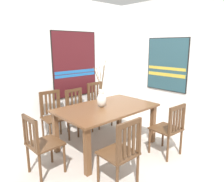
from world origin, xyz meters
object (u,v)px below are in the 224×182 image
centerpiece_vase (102,99)px  chair_5 (98,103)px  dining_table (107,113)px  painting_on_back_wall (75,64)px  chair_1 (42,143)px  painting_on_side_wall (167,65)px  chair_0 (169,128)px  chair_4 (121,152)px  chair_3 (54,115)px  chair_2 (78,110)px

centerpiece_vase → chair_5: 1.12m
dining_table → centerpiece_vase: centerpiece_vase is taller
dining_table → painting_on_back_wall: (0.19, 1.23, 0.73)m
centerpiece_vase → chair_1: size_ratio=0.91×
centerpiece_vase → chair_5: bearing=54.0°
chair_1 → painting_on_side_wall: painting_on_side_wall is taller
chair_0 → chair_1: bearing=152.3°
dining_table → chair_4: chair_4 is taller
chair_3 → chair_4: chair_3 is taller
chair_3 → chair_5: bearing=-0.4°
chair_4 → dining_table: bearing=58.1°
chair_1 → chair_4: (0.61, -0.93, 0.02)m
chair_0 → painting_on_side_wall: 1.58m
chair_0 → painting_on_back_wall: (-0.35, 2.12, 0.90)m
chair_5 → painting_on_back_wall: size_ratio=0.70×
chair_1 → chair_2: size_ratio=0.99×
dining_table → chair_5: 1.07m
chair_1 → chair_5: bearing=27.3°
chair_1 → painting_on_side_wall: 2.92m
dining_table → chair_1: bearing=179.6°
chair_0 → chair_2: 1.88m
centerpiece_vase → chair_2: bearing=84.8°
chair_5 → painting_on_side_wall: painting_on_side_wall is taller
dining_table → chair_0: chair_0 is taller
chair_0 → chair_1: 1.95m
chair_4 → chair_0: bearing=1.2°
chair_2 → chair_4: 1.92m
chair_1 → chair_3: bearing=54.2°
chair_1 → painting_on_back_wall: (1.37, 1.22, 0.90)m
chair_4 → chair_2: bearing=72.1°
chair_4 → painting_on_side_wall: 2.47m
chair_1 → chair_5: chair_5 is taller
chair_4 → centerpiece_vase: bearing=62.3°
chair_3 → chair_0: bearing=-59.5°
chair_4 → painting_on_side_wall: painting_on_side_wall is taller
painting_on_back_wall → chair_1: bearing=-138.5°
painting_on_back_wall → dining_table: bearing=-99.0°
chair_1 → chair_5: size_ratio=0.91×
chair_2 → painting_on_back_wall: bearing=60.7°
chair_0 → chair_4: bearing=-178.8°
dining_table → chair_5: (0.56, 0.91, -0.14)m
chair_0 → chair_5: (0.02, 1.80, 0.03)m
painting_on_back_wall → painting_on_side_wall: bearing=-44.0°
centerpiece_vase → chair_3: bearing=118.4°
painting_on_back_wall → painting_on_side_wall: size_ratio=1.23×
chair_4 → chair_5: size_ratio=0.96×
chair_1 → centerpiece_vase: bearing=2.4°
chair_0 → chair_1: (-1.72, 0.91, -0.01)m
dining_table → centerpiece_vase: (-0.06, 0.06, 0.25)m
chair_3 → painting_on_side_wall: bearing=-26.2°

